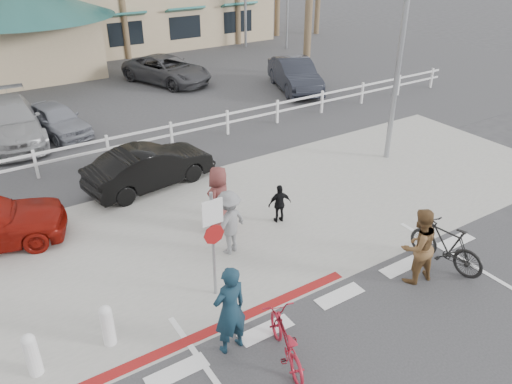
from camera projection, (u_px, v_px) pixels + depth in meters
ground at (358, 311)px, 10.78m from camera, size 140.00×140.00×0.00m
bike_path at (432, 373)px, 9.29m from camera, size 12.00×16.00×0.01m
sidewalk_plaza at (248, 220)px, 14.11m from camera, size 22.00×7.00×0.01m
cross_street at (186, 169)px, 17.07m from camera, size 40.00×5.00×0.01m
parking_lot at (100, 98)px, 24.11m from camera, size 50.00×16.00×0.01m
curb_red at (209, 332)px, 10.23m from camera, size 7.00×0.25×0.02m
rail_fence at (174, 134)px, 18.56m from camera, size 29.40×0.16×1.00m
sign_post at (213, 240)px, 10.62m from camera, size 0.50×0.10×2.90m
bollard_0 at (107, 325)px, 9.74m from camera, size 0.26×0.26×0.95m
bollard_1 at (32, 355)px, 9.07m from camera, size 0.26×0.26×0.95m
streetlight_0 at (404, 28)px, 15.83m from camera, size 0.60×2.00×9.00m
info_sign at (288, 5)px, 32.43m from camera, size 1.20×0.16×5.60m
bike_red at (286, 341)px, 9.37m from camera, size 1.11×1.90×0.94m
rider_red at (230, 310)px, 9.39m from camera, size 0.74×0.51×1.94m
bike_black at (446, 246)px, 11.97m from camera, size 0.79×1.99×1.16m
rider_black at (418, 246)px, 11.32m from camera, size 1.00×0.83×1.88m
pedestrian_a at (229, 223)px, 12.36m from camera, size 1.25×0.95×1.72m
pedestrian_child at (280, 204)px, 13.79m from camera, size 0.71×0.41×1.14m
pedestrian_b at (219, 199)px, 13.28m from camera, size 1.08×1.02×1.86m
car_white_sedan at (150, 167)px, 15.66m from camera, size 4.24×2.00×1.34m
lot_car_1 at (9, 121)px, 19.01m from camera, size 2.46×5.41×1.54m
lot_car_2 at (56, 119)px, 19.63m from camera, size 2.27×3.90×1.25m
lot_car_3 at (295, 75)px, 24.88m from camera, size 3.11×4.97×1.55m
lot_car_5 at (167, 70)px, 26.05m from camera, size 3.93×5.50×1.39m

